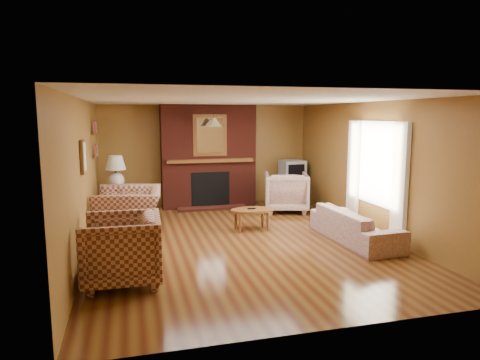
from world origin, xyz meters
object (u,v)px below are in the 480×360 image
object	(u,v)px
side_table	(117,202)
crt_tv	(292,170)
floral_sofa	(355,225)
coffee_table	(252,212)
tv_stand	(292,192)
plaid_loveseat	(129,212)
plaid_armchair	(122,249)
floral_armchair	(286,192)
table_lamp	(116,170)
fireplace	(208,157)

from	to	relation	value
side_table	crt_tv	size ratio (longest dim) A/B	1.08
floral_sofa	crt_tv	world-z (taller)	crt_tv
coffee_table	tv_stand	distance (m)	2.74
plaid_loveseat	side_table	xyz separation A→B (m)	(-0.25, 1.61, -0.12)
plaid_armchair	side_table	distance (m)	3.90
plaid_loveseat	floral_armchair	size ratio (longest dim) A/B	1.35
floral_sofa	table_lamp	distance (m)	5.04
floral_sofa	plaid_loveseat	bearing A→B (deg)	66.95
plaid_armchair	plaid_loveseat	bearing A→B (deg)	179.38
floral_armchair	crt_tv	bearing A→B (deg)	-103.18
fireplace	plaid_armchair	size ratio (longest dim) A/B	2.43
coffee_table	side_table	bearing A→B (deg)	143.76
crt_tv	floral_armchair	bearing A→B (deg)	-119.66
coffee_table	side_table	world-z (taller)	side_table
floral_armchair	crt_tv	size ratio (longest dim) A/B	1.72
plaid_armchair	table_lamp	bearing A→B (deg)	-175.91
plaid_armchair	coffee_table	size ratio (longest dim) A/B	1.22
side_table	table_lamp	xyz separation A→B (m)	(-0.00, 0.00, 0.70)
coffee_table	fireplace	bearing A→B (deg)	99.29
plaid_armchair	table_lamp	xyz separation A→B (m)	(-0.15, 3.90, 0.55)
table_lamp	tv_stand	world-z (taller)	table_lamp
floral_armchair	table_lamp	distance (m)	3.77
floral_armchair	table_lamp	xyz separation A→B (m)	(-3.70, 0.45, 0.56)
fireplace	table_lamp	bearing A→B (deg)	-165.71
coffee_table	table_lamp	xyz separation A→B (m)	(-2.49, 1.82, 0.65)
floral_armchair	side_table	bearing A→B (deg)	9.49
coffee_table	table_lamp	bearing A→B (deg)	143.76
plaid_armchair	floral_armchair	distance (m)	4.94
coffee_table	crt_tv	xyz separation A→B (m)	(1.66, 2.17, 0.47)
floral_sofa	tv_stand	bearing A→B (deg)	-5.43
crt_tv	plaid_loveseat	bearing A→B (deg)	-153.41
plaid_armchair	crt_tv	bearing A→B (deg)	138.57
plaid_loveseat	crt_tv	bearing A→B (deg)	121.13
floral_sofa	tv_stand	size ratio (longest dim) A/B	3.37
plaid_armchair	coffee_table	world-z (taller)	plaid_armchair
floral_armchair	table_lamp	size ratio (longest dim) A/B	1.37
fireplace	plaid_loveseat	world-z (taller)	fireplace
plaid_armchair	floral_sofa	xyz separation A→B (m)	(3.85, 0.91, -0.17)
table_lamp	side_table	bearing A→B (deg)	0.00
table_lamp	floral_sofa	bearing A→B (deg)	-36.75
floral_sofa	coffee_table	size ratio (longest dim) A/B	2.38
plaid_loveseat	floral_armchair	bearing A→B (deg)	113.07
plaid_armchair	side_table	world-z (taller)	plaid_armchair
table_lamp	crt_tv	size ratio (longest dim) A/B	1.25
crt_tv	floral_sofa	bearing A→B (deg)	-92.58
side_table	fireplace	bearing A→B (deg)	14.29
floral_armchair	crt_tv	xyz separation A→B (m)	(0.45, 0.80, 0.38)
fireplace	floral_armchair	size ratio (longest dim) A/B	2.48
side_table	coffee_table	bearing A→B (deg)	-36.24
floral_sofa	side_table	size ratio (longest dim) A/B	3.17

